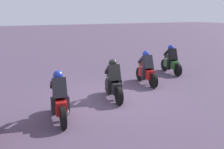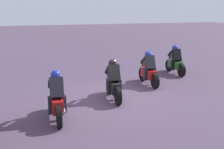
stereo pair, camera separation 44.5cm
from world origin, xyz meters
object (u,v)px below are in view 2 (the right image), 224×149
rider_lane_b (149,71)px  rider_lane_d (57,99)px  rider_lane_c (113,83)px  rider_lane_a (175,62)px

rider_lane_b → rider_lane_d: (-2.46, 4.70, 0.00)m
rider_lane_b → rider_lane_c: (-1.33, 2.33, 0.00)m
rider_lane_b → rider_lane_c: bearing=127.2°
rider_lane_c → rider_lane_d: bearing=125.8°
rider_lane_c → rider_lane_d: same height
rider_lane_a → rider_lane_b: size_ratio=1.00×
rider_lane_b → rider_lane_d: 5.31m
rider_lane_c → rider_lane_d: 2.63m
rider_lane_c → rider_lane_d: (-1.13, 2.38, 0.00)m
rider_lane_d → rider_lane_b: bearing=-53.7°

